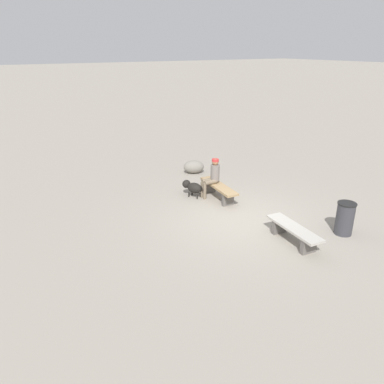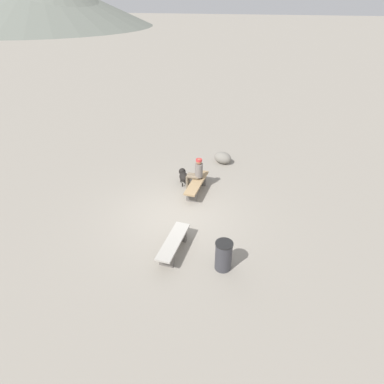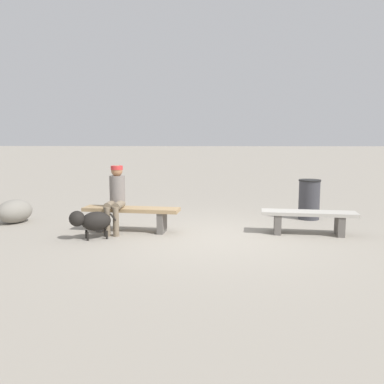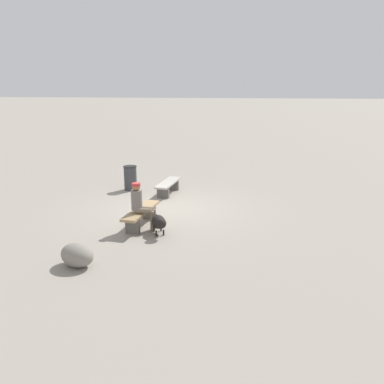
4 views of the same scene
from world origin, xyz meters
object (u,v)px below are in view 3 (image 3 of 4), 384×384
at_px(bench_left, 308,218).
at_px(dog, 91,221).
at_px(trash_bin, 309,199).
at_px(bench_right, 131,214).
at_px(boulder, 15,211).
at_px(seated_person, 116,194).

height_order(bench_left, dog, dog).
height_order(dog, trash_bin, trash_bin).
height_order(bench_left, bench_right, bench_right).
xyz_separation_m(bench_left, boulder, (6.08, -0.77, -0.06)).
xyz_separation_m(seated_person, trash_bin, (-4.05, -1.50, -0.30)).
xyz_separation_m(bench_left, seated_person, (3.68, 0.00, 0.44)).
bearing_deg(bench_right, bench_left, -174.52).
bearing_deg(bench_left, dog, 14.77).
relative_size(bench_left, dog, 2.29).
distance_m(bench_right, trash_bin, 4.03).
xyz_separation_m(trash_bin, boulder, (6.45, 0.73, -0.20)).
bearing_deg(seated_person, dog, 62.64).
xyz_separation_m(bench_right, boulder, (2.68, -0.70, -0.09)).
relative_size(dog, boulder, 0.98).
height_order(bench_right, seated_person, seated_person).
relative_size(bench_left, boulder, 2.23).
bearing_deg(seated_person, boulder, -15.56).
distance_m(bench_right, seated_person, 0.49).
bearing_deg(dog, bench_left, 164.52).
xyz_separation_m(dog, trash_bin, (-4.37, -2.07, 0.11)).
bearing_deg(dog, bench_right, -156.68).
bearing_deg(boulder, bench_right, 165.45).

